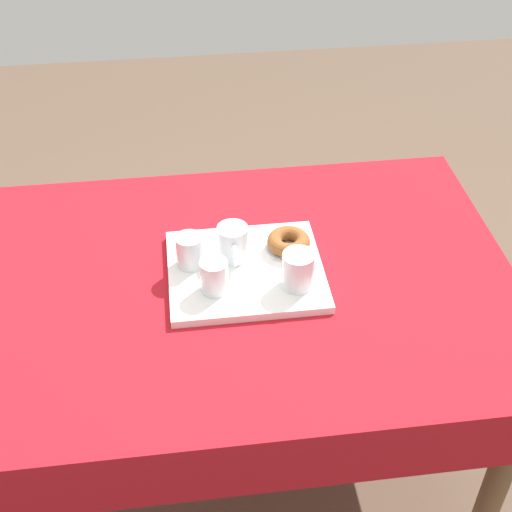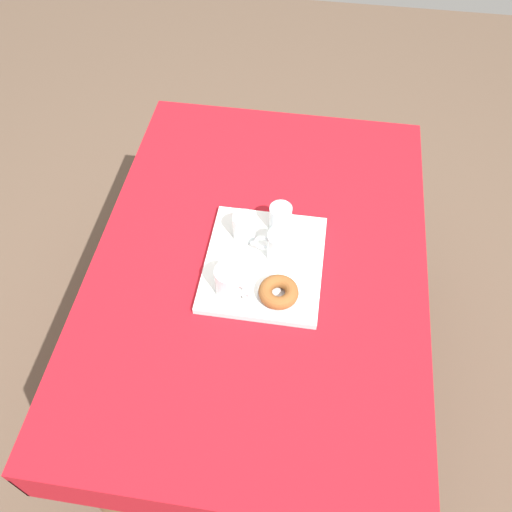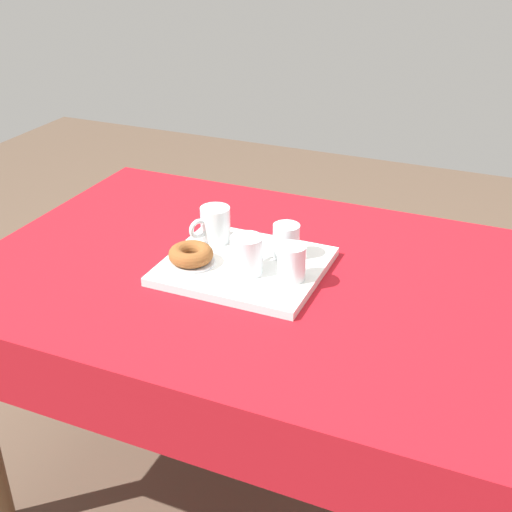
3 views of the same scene
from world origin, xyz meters
name	(u,v)px [view 1 (image 1 of 3)]	position (x,y,z in m)	size (l,w,h in m)	color
ground_plane	(243,457)	(0.00, 0.00, 0.00)	(6.00, 6.00, 0.00)	brown
dining_table	(240,305)	(0.00, 0.00, 0.66)	(1.38, 0.98, 0.75)	#A8141E
serving_tray	(246,271)	(-0.02, -0.02, 0.76)	(0.38, 0.34, 0.02)	white
tea_mug_left	(298,270)	(-0.14, 0.06, 0.82)	(0.08, 0.11, 0.09)	white
tea_mug_right	(233,244)	(0.01, -0.06, 0.82)	(0.08, 0.12, 0.09)	white
water_glass_near	(214,277)	(0.06, 0.05, 0.81)	(0.07, 0.07, 0.09)	white
water_glass_far	(190,253)	(0.12, -0.05, 0.81)	(0.07, 0.07, 0.09)	white
donut_plate_left	(288,248)	(-0.14, -0.07, 0.78)	(0.12, 0.12, 0.01)	silver
sugar_donut_left	(289,242)	(-0.14, -0.07, 0.80)	(0.11, 0.11, 0.04)	brown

